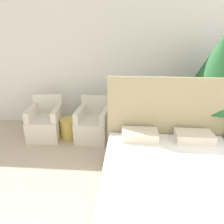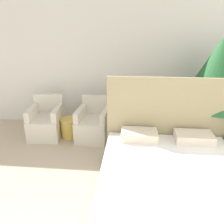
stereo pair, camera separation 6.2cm
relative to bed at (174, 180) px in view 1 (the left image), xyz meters
The scene contains 6 objects.
wall_back 2.92m from the bed, 115.96° to the left, with size 10.00×0.06×2.90m.
bed is the anchor object (origin of this frame).
armchair_near_window_left 2.82m from the bed, 144.87° to the left, with size 0.67×0.76×0.82m.
armchair_near_window_right 2.08m from the bed, 128.98° to the left, with size 0.66×0.75×0.82m.
potted_palm 2.16m from the bed, 57.89° to the left, with size 1.31×1.31×2.11m.
side_table 2.43m from the bed, 138.10° to the left, with size 0.37×0.37×0.40m.
Camera 1 is at (0.56, -0.91, 2.11)m, focal length 35.00 mm.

